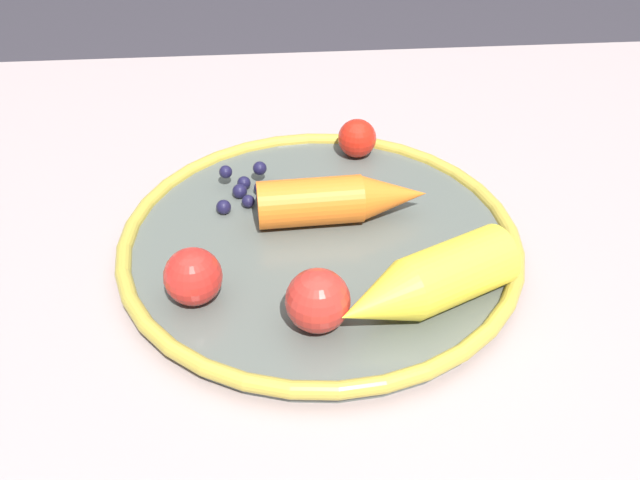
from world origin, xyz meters
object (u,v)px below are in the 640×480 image
Objects in this scene: dining_table at (390,359)px; plate at (320,243)px; carrot_yellow at (424,284)px; tomato_near at (318,301)px; tomato_mid at (357,138)px; carrot_orange at (345,199)px; blueberry_pile at (248,189)px; tomato_far at (193,277)px.

dining_table is 3.36× the size of plate.
plate is 2.27× the size of carrot_yellow.
tomato_near is 0.21m from tomato_mid.
plate is at bearing 128.86° from carrot_yellow.
dining_table is at bearing 94.65° from carrot_yellow.
plate is 0.04m from carrot_orange.
blueberry_pile is at bearing 154.34° from carrot_orange.
carrot_orange is 1.01× the size of carrot_yellow.
dining_table is at bearing 15.97° from tomato_far.
tomato_far reaches higher than blueberry_pile.
tomato_far reaches higher than carrot_orange.
dining_table is 0.16m from carrot_yellow.
tomato_mid is (0.02, 0.09, -0.00)m from carrot_orange.
carrot_orange is (0.02, 0.03, 0.02)m from plate.
plate is 9.07× the size of tomato_mid.
dining_table is at bearing -34.36° from blueberry_pile.
carrot_yellow reaches higher than carrot_orange.
dining_table is at bearing -14.79° from plate.
dining_table is 0.19m from tomato_mid.
plate is 2.25× the size of carrot_orange.
carrot_orange is 3.40× the size of tomato_far.
carrot_yellow reaches higher than tomato_far.
plate reaches higher than dining_table.
tomato_near is at bearing -73.03° from blueberry_pile.
tomato_mid is at bearing 76.57° from tomato_near.
tomato_near reaches higher than tomato_far.
carrot_yellow is at bearing 8.39° from tomato_near.
plate is 7.12× the size of tomato_near.
tomato_far is at bearing -164.03° from dining_table.
tomato_mid is (0.05, 0.21, -0.00)m from tomato_near.
carrot_yellow is (0.01, -0.06, 0.14)m from dining_table.
carrot_orange is 0.08m from blueberry_pile.
carrot_orange is at bearing 132.43° from dining_table.
blueberry_pile is 0.16m from tomato_near.
carrot_yellow is 4.00× the size of tomato_mid.
carrot_orange reaches higher than plate.
carrot_yellow is at bearing -85.35° from dining_table.
tomato_far is at bearing -126.75° from tomato_mid.
tomato_mid is (-0.02, 0.13, 0.14)m from dining_table.
carrot_orange is 3.17× the size of tomato_near.
blueberry_pile is 1.23× the size of tomato_near.
tomato_near is at bearing -103.43° from tomato_mid.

